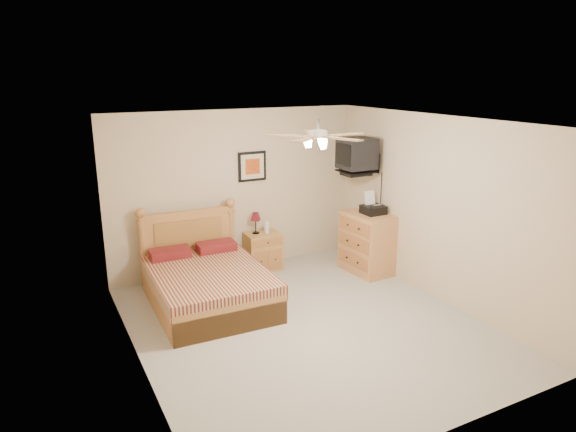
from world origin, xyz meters
The scene contains 17 objects.
floor centered at (0.00, 0.00, 0.00)m, with size 4.50×4.50×0.00m, color #A39F94.
ceiling centered at (0.00, 0.00, 2.50)m, with size 4.00×4.50×0.04m, color white.
wall_back centered at (0.00, 2.25, 1.25)m, with size 4.00×0.04×2.50m, color beige.
wall_front centered at (0.00, -2.25, 1.25)m, with size 4.00×0.04×2.50m, color beige.
wall_left centered at (-2.00, 0.00, 1.25)m, with size 0.04×4.50×2.50m, color beige.
wall_right centered at (2.00, 0.00, 1.25)m, with size 0.04×4.50×2.50m, color beige.
bed centered at (-0.87, 1.12, 0.61)m, with size 1.43×1.87×1.21m, color #AC7134, non-canonical shape.
nightstand centered at (0.34, 2.00, 0.29)m, with size 0.54×0.40×0.58m, color #B88038.
table_lamp centered at (0.24, 2.06, 0.76)m, with size 0.19×0.19×0.34m, color maroon, non-canonical shape.
lotion_bottle centered at (0.39, 1.98, 0.71)m, with size 0.09×0.09×0.24m, color silver.
framed_picture centered at (0.27, 2.23, 1.62)m, with size 0.46×0.04×0.46m, color black.
dresser centered at (1.73, 1.14, 0.47)m, with size 0.56×0.80×0.94m, color #BF7846.
fax_machine centered at (1.77, 1.10, 1.11)m, with size 0.32×0.34×0.34m, color black, non-canonical shape.
magazine_lower centered at (1.72, 1.40, 0.96)m, with size 0.18×0.25×0.02m, color beige.
magazine_upper centered at (1.74, 1.40, 0.98)m, with size 0.18×0.24×0.02m, color tan.
wall_tv centered at (1.75, 1.34, 1.81)m, with size 0.56×0.46×0.58m, color black, non-canonical shape.
ceiling_fan centered at (0.00, -0.20, 2.36)m, with size 1.14×1.14×0.28m, color white, non-canonical shape.
Camera 1 is at (-2.85, -4.99, 3.03)m, focal length 32.00 mm.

